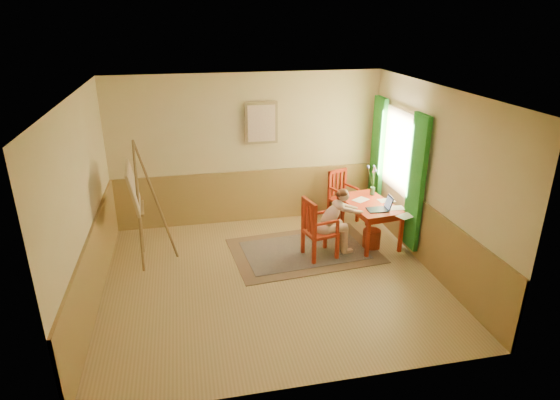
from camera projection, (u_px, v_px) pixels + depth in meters
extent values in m
cube|color=tan|center=(271.00, 279.00, 7.14)|extent=(5.00, 4.50, 0.02)
cube|color=white|center=(270.00, 91.00, 6.10)|extent=(5.00, 4.50, 0.02)
cube|color=#D9BF84|center=(248.00, 150.00, 8.67)|extent=(5.00, 0.02, 2.80)
cube|color=#D9BF84|center=(314.00, 273.00, 4.56)|extent=(5.00, 0.02, 2.80)
cube|color=#D9BF84|center=(83.00, 206.00, 6.14)|extent=(0.02, 4.50, 2.80)
cube|color=#D9BF84|center=(433.00, 180.00, 7.09)|extent=(0.02, 4.50, 2.80)
cube|color=#A07D41|center=(249.00, 196.00, 8.98)|extent=(5.00, 0.04, 1.00)
cube|color=#A07D41|center=(95.00, 266.00, 6.48)|extent=(0.04, 4.50, 1.00)
cube|color=#A07D41|center=(425.00, 234.00, 7.42)|extent=(0.04, 4.50, 1.00)
cube|color=white|center=(400.00, 151.00, 8.03)|extent=(0.02, 1.00, 1.30)
cube|color=#998154|center=(399.00, 152.00, 8.03)|extent=(0.03, 1.12, 1.42)
cube|color=#259030|center=(416.00, 183.00, 7.42)|extent=(0.08, 0.45, 2.20)
cube|color=#259030|center=(377.00, 156.00, 8.84)|extent=(0.08, 0.45, 2.20)
cube|color=#998154|center=(261.00, 123.00, 8.49)|extent=(0.60, 0.04, 0.76)
cube|color=beige|center=(262.00, 123.00, 8.47)|extent=(0.50, 0.02, 0.66)
cube|color=#8C7251|center=(304.00, 251.00, 7.96)|extent=(2.54, 1.81, 0.01)
cube|color=black|center=(304.00, 250.00, 7.95)|extent=(2.10, 1.38, 0.01)
cube|color=#AF341A|center=(369.00, 204.00, 8.07)|extent=(0.87, 1.28, 0.04)
cube|color=#AF341A|center=(369.00, 208.00, 8.10)|extent=(0.76, 1.17, 0.10)
cube|color=#AF341A|center=(368.00, 239.00, 7.63)|extent=(0.06, 0.06, 0.68)
cube|color=#AF341A|center=(401.00, 233.00, 7.82)|extent=(0.06, 0.06, 0.68)
cube|color=#AF341A|center=(338.00, 213.00, 8.60)|extent=(0.06, 0.06, 0.68)
cube|color=#AF341A|center=(368.00, 209.00, 8.79)|extent=(0.06, 0.06, 0.68)
cube|color=#AF341A|center=(320.00, 232.00, 7.62)|extent=(0.56, 0.54, 0.05)
cube|color=#AF341A|center=(314.00, 253.00, 7.46)|extent=(0.06, 0.06, 0.42)
cube|color=#AF341A|center=(337.00, 248.00, 7.62)|extent=(0.06, 0.06, 0.42)
cube|color=#AF341A|center=(303.00, 242.00, 7.80)|extent=(0.06, 0.06, 0.42)
cube|color=#AF341A|center=(325.00, 238.00, 7.96)|extent=(0.06, 0.06, 0.42)
cube|color=#AF341A|center=(315.00, 222.00, 7.26)|extent=(0.06, 0.06, 0.57)
cube|color=#AF341A|center=(303.00, 212.00, 7.60)|extent=(0.06, 0.06, 0.57)
cube|color=#AF341A|center=(309.00, 202.00, 7.34)|extent=(0.14, 0.46, 0.06)
cube|color=#AF341A|center=(312.00, 220.00, 7.35)|extent=(0.04, 0.05, 0.46)
cube|color=#AF341A|center=(309.00, 218.00, 7.44)|extent=(0.04, 0.05, 0.46)
cube|color=#AF341A|center=(306.00, 216.00, 7.52)|extent=(0.04, 0.05, 0.46)
cube|color=#AF341A|center=(327.00, 223.00, 7.36)|extent=(0.42, 0.13, 0.04)
cube|color=#AF341A|center=(338.00, 227.00, 7.48)|extent=(0.05, 0.05, 0.23)
cube|color=#AF341A|center=(315.00, 214.00, 7.70)|extent=(0.42, 0.13, 0.04)
cube|color=#AF341A|center=(325.00, 218.00, 7.82)|extent=(0.05, 0.05, 0.23)
cube|color=#AF341A|center=(343.00, 200.00, 8.99)|extent=(0.57, 0.58, 0.04)
cube|color=#AF341A|center=(329.00, 210.00, 9.12)|extent=(0.06, 0.06, 0.40)
cube|color=#AF341A|center=(342.00, 216.00, 8.81)|extent=(0.06, 0.06, 0.40)
cube|color=#AF341A|center=(343.00, 205.00, 9.32)|extent=(0.06, 0.06, 0.40)
cube|color=#AF341A|center=(357.00, 212.00, 9.02)|extent=(0.06, 0.06, 0.40)
cube|color=#AF341A|center=(330.00, 185.00, 8.93)|extent=(0.06, 0.06, 0.54)
cube|color=#AF341A|center=(345.00, 181.00, 9.13)|extent=(0.06, 0.06, 0.54)
cube|color=#AF341A|center=(338.00, 171.00, 8.94)|extent=(0.42, 0.21, 0.06)
cube|color=#AF341A|center=(333.00, 185.00, 8.99)|extent=(0.05, 0.04, 0.44)
cube|color=#AF341A|center=(337.00, 184.00, 9.04)|extent=(0.05, 0.04, 0.44)
cube|color=#AF341A|center=(341.00, 183.00, 9.09)|extent=(0.05, 0.04, 0.44)
cube|color=#AF341A|center=(336.00, 190.00, 8.80)|extent=(0.19, 0.39, 0.03)
cube|color=#AF341A|center=(343.00, 199.00, 8.69)|extent=(0.05, 0.05, 0.22)
cube|color=#AF341A|center=(352.00, 187.00, 9.00)|extent=(0.19, 0.39, 0.03)
cube|color=#AF341A|center=(358.00, 195.00, 8.89)|extent=(0.05, 0.05, 0.22)
ellipsoid|color=beige|center=(323.00, 229.00, 7.60)|extent=(0.32, 0.37, 0.21)
cylinder|color=beige|center=(335.00, 229.00, 7.61)|extent=(0.42, 0.22, 0.14)
cylinder|color=beige|center=(331.00, 225.00, 7.74)|extent=(0.42, 0.22, 0.14)
cylinder|color=beige|center=(345.00, 240.00, 7.76)|extent=(0.12, 0.12, 0.46)
cylinder|color=beige|center=(340.00, 236.00, 7.90)|extent=(0.12, 0.12, 0.46)
cube|color=beige|center=(347.00, 252.00, 7.87)|extent=(0.20, 0.12, 0.07)
cube|color=beige|center=(342.00, 247.00, 8.01)|extent=(0.20, 0.12, 0.07)
ellipsoid|color=beige|center=(330.00, 216.00, 7.58)|extent=(0.48, 0.35, 0.48)
ellipsoid|color=beige|center=(338.00, 205.00, 7.56)|extent=(0.23, 0.30, 0.16)
sphere|color=beige|center=(344.00, 196.00, 7.54)|extent=(0.21, 0.21, 0.18)
ellipsoid|color=brown|center=(343.00, 193.00, 7.52)|extent=(0.20, 0.21, 0.13)
sphere|color=brown|center=(339.00, 194.00, 7.49)|extent=(0.11, 0.11, 0.09)
cylinder|color=beige|center=(347.00, 210.00, 7.50)|extent=(0.20, 0.10, 0.13)
cylinder|color=beige|center=(357.00, 212.00, 7.62)|extent=(0.27, 0.17, 0.15)
sphere|color=beige|center=(352.00, 211.00, 7.53)|extent=(0.09, 0.09, 0.08)
sphere|color=beige|center=(362.00, 213.00, 7.70)|extent=(0.08, 0.08, 0.07)
cylinder|color=beige|center=(338.00, 204.00, 7.72)|extent=(0.21, 0.14, 0.13)
cylinder|color=beige|center=(349.00, 207.00, 7.81)|extent=(0.27, 0.07, 0.15)
sphere|color=beige|center=(343.00, 205.00, 7.78)|extent=(0.09, 0.09, 0.08)
sphere|color=beige|center=(356.00, 209.00, 7.85)|extent=(0.08, 0.08, 0.07)
cube|color=#1E2338|center=(377.00, 210.00, 7.76)|extent=(0.34, 0.25, 0.02)
cube|color=#2D3342|center=(377.00, 209.00, 7.76)|extent=(0.30, 0.20, 0.00)
cube|color=#1E2338|center=(389.00, 202.00, 7.74)|extent=(0.08, 0.24, 0.22)
cube|color=#99BFF2|center=(388.00, 203.00, 7.74)|extent=(0.06, 0.20, 0.18)
cube|color=white|center=(406.00, 216.00, 7.53)|extent=(0.33, 0.29, 0.00)
cube|color=white|center=(386.00, 200.00, 8.16)|extent=(0.28, 0.21, 0.00)
cube|color=white|center=(361.00, 200.00, 8.19)|extent=(0.34, 0.31, 0.00)
cube|color=white|center=(396.00, 208.00, 7.85)|extent=(0.29, 0.22, 0.00)
cylinder|color=#3F724C|center=(372.00, 191.00, 8.40)|extent=(0.11, 0.11, 0.14)
cylinder|color=#3F7233|center=(370.00, 177.00, 8.34)|extent=(0.09, 0.10, 0.38)
sphere|color=#728CD8|center=(368.00, 167.00, 8.30)|extent=(0.07, 0.07, 0.06)
cylinder|color=#3F7233|center=(374.00, 178.00, 8.26)|extent=(0.03, 0.09, 0.40)
sphere|color=pink|center=(375.00, 168.00, 8.15)|extent=(0.05, 0.05, 0.04)
cylinder|color=#3F7233|center=(373.00, 180.00, 8.34)|extent=(0.02, 0.04, 0.29)
sphere|color=pink|center=(373.00, 172.00, 8.30)|extent=(0.06, 0.06, 0.05)
cylinder|color=#3F7233|center=(374.00, 179.00, 8.25)|extent=(0.03, 0.13, 0.37)
sphere|color=#728CD8|center=(376.00, 171.00, 8.13)|extent=(0.06, 0.06, 0.05)
cylinder|color=#3F7233|center=(374.00, 179.00, 8.36)|extent=(0.06, 0.10, 0.33)
sphere|color=pink|center=(375.00, 169.00, 8.35)|extent=(0.06, 0.06, 0.05)
cylinder|color=#3F7233|center=(373.00, 179.00, 8.34)|extent=(0.04, 0.06, 0.34)
sphere|color=pink|center=(374.00, 169.00, 8.30)|extent=(0.05, 0.05, 0.04)
cylinder|color=#3F7233|center=(373.00, 177.00, 8.36)|extent=(0.05, 0.11, 0.38)
sphere|color=#728CD8|center=(374.00, 166.00, 8.33)|extent=(0.06, 0.06, 0.05)
cylinder|color=#9D3B22|center=(371.00, 239.00, 8.03)|extent=(0.38, 0.38, 0.32)
cylinder|color=brown|center=(139.00, 207.00, 7.13)|extent=(0.07, 0.37, 2.02)
cylinder|color=brown|center=(139.00, 200.00, 7.42)|extent=(0.12, 0.37, 2.02)
cylinder|color=brown|center=(157.00, 202.00, 7.34)|extent=(0.53, 0.08, 2.03)
cylinder|color=brown|center=(137.00, 209.00, 7.30)|extent=(0.07, 0.57, 0.03)
cube|color=brown|center=(142.00, 208.00, 7.31)|extent=(0.11, 0.61, 0.03)
cube|color=#998154|center=(133.00, 187.00, 7.16)|extent=(0.22, 0.90, 0.67)
cube|color=beige|center=(134.00, 187.00, 7.16)|extent=(0.17, 0.81, 0.58)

